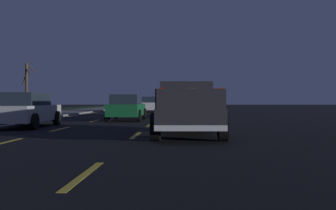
# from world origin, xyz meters

# --- Properties ---
(ground) EXTENTS (144.00, 144.00, 0.00)m
(ground) POSITION_xyz_m (27.00, 0.00, 0.00)
(ground) COLOR black
(sidewalk_shoulder) EXTENTS (108.00, 4.00, 0.12)m
(sidewalk_shoulder) POSITION_xyz_m (27.00, 7.45, 0.06)
(sidewalk_shoulder) COLOR gray
(sidewalk_shoulder) RESTS_ON ground
(lane_markings) EXTENTS (108.39, 7.04, 0.01)m
(lane_markings) POSITION_xyz_m (30.88, 3.01, 0.00)
(lane_markings) COLOR yellow
(lane_markings) RESTS_ON ground
(pickup_truck) EXTENTS (5.48, 2.39, 1.87)m
(pickup_truck) POSITION_xyz_m (11.91, -3.50, 0.98)
(pickup_truck) COLOR #232328
(pickup_truck) RESTS_ON ground
(sedan_silver) EXTENTS (4.43, 2.07, 1.54)m
(sedan_silver) POSITION_xyz_m (15.55, 3.66, 0.78)
(sedan_silver) COLOR #B2B5BA
(sedan_silver) RESTS_ON ground
(sedan_tan) EXTENTS (4.45, 2.11, 1.54)m
(sedan_tan) POSITION_xyz_m (25.70, -3.45, 0.78)
(sedan_tan) COLOR #9E845B
(sedan_tan) RESTS_ON ground
(sedan_green) EXTENTS (4.40, 2.02, 1.54)m
(sedan_green) POSITION_xyz_m (21.49, -0.02, 0.78)
(sedan_green) COLOR #14592D
(sedan_green) RESTS_ON ground
(sedan_white) EXTENTS (4.42, 2.06, 1.54)m
(sedan_white) POSITION_xyz_m (35.95, -0.07, 0.78)
(sedan_white) COLOR silver
(sedan_white) RESTS_ON ground
(bare_tree_far) EXTENTS (1.15, 1.51, 4.96)m
(bare_tree_far) POSITION_xyz_m (37.08, 12.56, 2.61)
(bare_tree_far) COLOR #423323
(bare_tree_far) RESTS_ON ground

